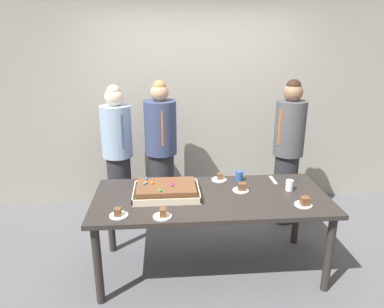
{
  "coord_description": "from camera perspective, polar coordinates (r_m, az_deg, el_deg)",
  "views": [
    {
      "loc": [
        -0.4,
        -2.87,
        2.12
      ],
      "look_at": [
        -0.16,
        0.15,
        1.11
      ],
      "focal_mm": 33.16,
      "sensor_mm": 36.0,
      "label": 1
    }
  ],
  "objects": [
    {
      "name": "person_serving_front",
      "position": [
        4.12,
        -5.0,
        0.46
      ],
      "size": [
        0.37,
        0.37,
        1.67
      ],
      "rotation": [
        0.0,
        0.0,
        -1.52
      ],
      "color": "#28282D",
      "rests_on": "ground_plane"
    },
    {
      "name": "plated_slice_center_front",
      "position": [
        2.84,
        -4.74,
        -9.64
      ],
      "size": [
        0.15,
        0.15,
        0.07
      ],
      "color": "white",
      "rests_on": "party_table"
    },
    {
      "name": "interior_back_panel",
      "position": [
        4.53,
        0.55,
        10.48
      ],
      "size": [
        8.0,
        0.12,
        3.0
      ],
      "primitive_type": "cube",
      "color": "#9E998E",
      "rests_on": "ground_plane"
    },
    {
      "name": "person_green_shirt_behind",
      "position": [
        4.18,
        -11.85,
        0.16
      ],
      "size": [
        0.35,
        0.35,
        1.63
      ],
      "rotation": [
        0.0,
        0.0,
        -1.08
      ],
      "color": "#28282D",
      "rests_on": "ground_plane"
    },
    {
      "name": "sheet_cake",
      "position": [
        3.2,
        -4.16,
        -5.82
      ],
      "size": [
        0.59,
        0.44,
        0.12
      ],
      "color": "beige",
      "rests_on": "party_table"
    },
    {
      "name": "plated_slice_near_right",
      "position": [
        2.91,
        -11.78,
        -9.39
      ],
      "size": [
        0.15,
        0.15,
        0.07
      ],
      "color": "white",
      "rests_on": "party_table"
    },
    {
      "name": "person_striped_tie_right",
      "position": [
        4.19,
        15.16,
        0.47
      ],
      "size": [
        0.34,
        0.34,
        1.69
      ],
      "rotation": [
        0.0,
        0.0,
        -2.61
      ],
      "color": "#28282D",
      "rests_on": "ground_plane"
    },
    {
      "name": "party_table",
      "position": [
        3.24,
        3.06,
        -8.0
      ],
      "size": [
        2.1,
        0.92,
        0.76
      ],
      "color": "#2D2826",
      "rests_on": "ground_plane"
    },
    {
      "name": "plated_slice_far_right",
      "position": [
        3.54,
        4.44,
        -3.9
      ],
      "size": [
        0.15,
        0.15,
        0.07
      ],
      "color": "white",
      "rests_on": "party_table"
    },
    {
      "name": "ground_plane",
      "position": [
        3.59,
        2.86,
        -17.83
      ],
      "size": [
        12.0,
        12.0,
        0.0
      ],
      "primitive_type": "plane",
      "color": "#5B5B60"
    },
    {
      "name": "drink_cup_middle",
      "position": [
        3.53,
        7.59,
        -3.55
      ],
      "size": [
        0.07,
        0.07,
        0.1
      ],
      "primitive_type": "cylinder",
      "color": "#2D5199",
      "rests_on": "party_table"
    },
    {
      "name": "drink_cup_nearest",
      "position": [
        3.41,
        15.41,
        -4.88
      ],
      "size": [
        0.07,
        0.07,
        0.1
      ],
      "primitive_type": "cylinder",
      "color": "white",
      "rests_on": "party_table"
    },
    {
      "name": "plated_slice_far_left",
      "position": [
        3.32,
        7.95,
        -5.45
      ],
      "size": [
        0.15,
        0.15,
        0.08
      ],
      "color": "white",
      "rests_on": "party_table"
    },
    {
      "name": "plated_slice_near_left",
      "position": [
        3.16,
        17.59,
        -7.45
      ],
      "size": [
        0.15,
        0.15,
        0.08
      ],
      "color": "white",
      "rests_on": "party_table"
    },
    {
      "name": "cake_server_utensil",
      "position": [
        3.62,
        12.9,
        -4.09
      ],
      "size": [
        0.03,
        0.2,
        0.01
      ],
      "primitive_type": "cube",
      "color": "silver",
      "rests_on": "party_table"
    }
  ]
}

